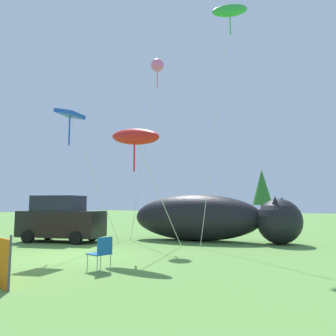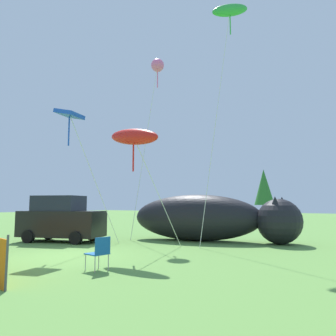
{
  "view_description": "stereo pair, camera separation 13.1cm",
  "coord_description": "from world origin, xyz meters",
  "px_view_note": "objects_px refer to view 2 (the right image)",
  "views": [
    {
      "loc": [
        9.56,
        -7.45,
        1.79
      ],
      "look_at": [
        0.08,
        6.0,
        3.6
      ],
      "focal_mm": 35.0,
      "sensor_mm": 36.0,
      "label": 1
    },
    {
      "loc": [
        9.66,
        -7.38,
        1.79
      ],
      "look_at": [
        0.08,
        6.0,
        3.6
      ],
      "focal_mm": 35.0,
      "sensor_mm": 36.0,
      "label": 2
    }
  ],
  "objects_px": {
    "kite_blue_box": "(70,117)",
    "kite_pink_octopus": "(157,66)",
    "folding_chair": "(99,251)",
    "kite_red_lizard": "(134,137)",
    "inflatable_cat": "(210,220)",
    "parked_car": "(61,219)",
    "kite_green_fish": "(230,11)"
  },
  "relations": [
    {
      "from": "kite_blue_box",
      "to": "kite_pink_octopus",
      "type": "relative_size",
      "value": 0.56
    },
    {
      "from": "folding_chair",
      "to": "kite_blue_box",
      "type": "distance_m",
      "value": 6.61
    },
    {
      "from": "kite_blue_box",
      "to": "kite_red_lizard",
      "type": "height_order",
      "value": "kite_blue_box"
    },
    {
      "from": "folding_chair",
      "to": "inflatable_cat",
      "type": "xyz_separation_m",
      "value": [
        -0.93,
        7.97,
        0.51
      ]
    },
    {
      "from": "kite_blue_box",
      "to": "kite_red_lizard",
      "type": "bearing_deg",
      "value": 15.24
    },
    {
      "from": "parked_car",
      "to": "kite_pink_octopus",
      "type": "bearing_deg",
      "value": 36.8
    },
    {
      "from": "kite_green_fish",
      "to": "kite_blue_box",
      "type": "bearing_deg",
      "value": -123.68
    },
    {
      "from": "parked_car",
      "to": "kite_blue_box",
      "type": "xyz_separation_m",
      "value": [
        2.58,
        -1.64,
        4.28
      ]
    },
    {
      "from": "inflatable_cat",
      "to": "kite_blue_box",
      "type": "bearing_deg",
      "value": -131.81
    },
    {
      "from": "kite_green_fish",
      "to": "kite_red_lizard",
      "type": "height_order",
      "value": "kite_green_fish"
    },
    {
      "from": "folding_chair",
      "to": "kite_green_fish",
      "type": "height_order",
      "value": "kite_green_fish"
    },
    {
      "from": "folding_chair",
      "to": "inflatable_cat",
      "type": "bearing_deg",
      "value": -76.95
    },
    {
      "from": "inflatable_cat",
      "to": "kite_pink_octopus",
      "type": "distance_m",
      "value": 9.05
    },
    {
      "from": "inflatable_cat",
      "to": "parked_car",
      "type": "bearing_deg",
      "value": -156.98
    },
    {
      "from": "folding_chair",
      "to": "kite_blue_box",
      "type": "relative_size",
      "value": 0.16
    },
    {
      "from": "parked_car",
      "to": "folding_chair",
      "type": "xyz_separation_m",
      "value": [
        6.65,
        -3.65,
        -0.52
      ]
    },
    {
      "from": "parked_car",
      "to": "kite_green_fish",
      "type": "height_order",
      "value": "kite_green_fish"
    },
    {
      "from": "kite_red_lizard",
      "to": "parked_car",
      "type": "bearing_deg",
      "value": 170.63
    },
    {
      "from": "kite_blue_box",
      "to": "kite_pink_octopus",
      "type": "height_order",
      "value": "kite_pink_octopus"
    },
    {
      "from": "kite_pink_octopus",
      "to": "inflatable_cat",
      "type": "bearing_deg",
      "value": 2.6
    },
    {
      "from": "parked_car",
      "to": "kite_red_lizard",
      "type": "relative_size",
      "value": 0.89
    },
    {
      "from": "parked_car",
      "to": "kite_pink_octopus",
      "type": "distance_m",
      "value": 9.79
    },
    {
      "from": "kite_pink_octopus",
      "to": "kite_green_fish",
      "type": "xyz_separation_m",
      "value": [
        4.24,
        0.53,
        2.05
      ]
    },
    {
      "from": "folding_chair",
      "to": "kite_red_lizard",
      "type": "bearing_deg",
      "value": -58.71
    },
    {
      "from": "inflatable_cat",
      "to": "kite_red_lizard",
      "type": "bearing_deg",
      "value": -107.93
    },
    {
      "from": "inflatable_cat",
      "to": "kite_blue_box",
      "type": "xyz_separation_m",
      "value": [
        -3.14,
        -5.97,
        4.3
      ]
    },
    {
      "from": "kite_pink_octopus",
      "to": "kite_red_lizard",
      "type": "xyz_separation_m",
      "value": [
        2.79,
        -5.07,
        -5.25
      ]
    },
    {
      "from": "inflatable_cat",
      "to": "kite_blue_box",
      "type": "distance_m",
      "value": 7.99
    },
    {
      "from": "kite_pink_octopus",
      "to": "parked_car",
      "type": "bearing_deg",
      "value": -121.61
    },
    {
      "from": "kite_red_lizard",
      "to": "kite_pink_octopus",
      "type": "bearing_deg",
      "value": 118.85
    },
    {
      "from": "folding_chair",
      "to": "kite_blue_box",
      "type": "xyz_separation_m",
      "value": [
        -4.07,
        2.0,
        4.8
      ]
    },
    {
      "from": "parked_car",
      "to": "folding_chair",
      "type": "bearing_deg",
      "value": -50.34
    }
  ]
}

